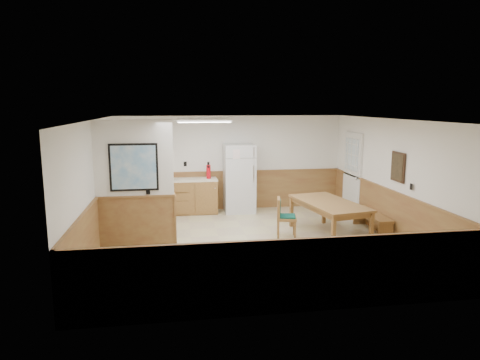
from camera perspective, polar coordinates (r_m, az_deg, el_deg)
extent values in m
plane|color=tan|center=(8.80, 1.32, -8.42)|extent=(6.00, 6.00, 0.00)
cube|color=white|center=(8.36, 1.39, 8.06)|extent=(6.00, 6.00, 0.02)
cube|color=white|center=(11.42, -1.29, 2.29)|extent=(6.00, 0.02, 2.50)
cube|color=white|center=(9.48, 19.50, 0.13)|extent=(0.02, 6.00, 2.50)
cube|color=white|center=(8.50, -18.98, -0.93)|extent=(0.02, 6.00, 2.50)
cube|color=olive|center=(11.53, -1.26, -1.42)|extent=(6.00, 0.04, 1.00)
cube|color=olive|center=(9.62, 19.14, -4.28)|extent=(0.04, 6.00, 1.00)
cube|color=olive|center=(8.67, -18.56, -5.80)|extent=(0.04, 6.00, 1.00)
cube|color=white|center=(8.52, -13.96, 2.75)|extent=(1.50, 0.15, 1.50)
cube|color=olive|center=(8.76, -13.62, -5.39)|extent=(1.50, 0.17, 1.00)
cube|color=black|center=(8.45, -13.98, 1.66)|extent=(0.92, 0.03, 0.92)
cube|color=white|center=(8.43, -13.99, 1.64)|extent=(0.84, 0.01, 0.84)
cube|color=olive|center=(11.16, -6.67, -2.23)|extent=(1.40, 0.60, 0.86)
cube|color=olive|center=(11.21, -14.21, -2.42)|extent=(0.06, 0.60, 0.86)
cube|color=olive|center=(11.16, -10.42, -2.33)|extent=(0.06, 0.60, 0.86)
cube|color=#ECE4C6|center=(11.07, -8.79, -0.01)|extent=(2.20, 0.60, 0.04)
cube|color=#ECE4C6|center=(11.35, -8.80, 0.60)|extent=(2.20, 0.02, 0.10)
cube|color=white|center=(11.19, 14.74, 0.64)|extent=(0.05, 1.02, 2.15)
cube|color=white|center=(11.19, 14.69, 0.64)|extent=(0.04, 0.90, 2.05)
cube|color=silver|center=(11.11, 14.69, 3.31)|extent=(0.02, 0.76, 0.80)
cube|color=white|center=(11.29, -11.93, 3.52)|extent=(0.80, 0.03, 1.00)
cube|color=white|center=(11.27, -11.94, 3.51)|extent=(0.70, 0.01, 0.90)
cube|color=#372316|center=(9.16, 20.32, 1.65)|extent=(0.03, 0.50, 0.60)
cube|color=black|center=(9.15, 20.21, 1.65)|extent=(0.01, 0.42, 0.52)
cube|color=white|center=(9.55, -4.78, 7.98)|extent=(1.20, 0.30, 0.08)
cube|color=white|center=(9.55, -4.78, 7.71)|extent=(1.15, 0.25, 0.01)
cube|color=silver|center=(11.14, -0.10, 0.23)|extent=(0.79, 0.70, 1.78)
cube|color=silver|center=(10.74, 1.85, 3.79)|extent=(0.03, 0.02, 0.23)
cube|color=silver|center=(10.81, 1.83, 0.88)|extent=(0.03, 0.02, 0.42)
cube|color=olive|center=(9.28, 11.77, -3.02)|extent=(1.31, 2.09, 0.05)
cube|color=olive|center=(9.30, 11.75, -3.47)|extent=(1.19, 1.98, 0.10)
cube|color=olive|center=(8.40, 12.35, -7.06)|extent=(0.08, 0.08, 0.70)
cube|color=olive|center=(9.95, 6.87, -4.22)|extent=(0.08, 0.08, 0.70)
cube|color=olive|center=(8.87, 17.11, -6.38)|extent=(0.08, 0.08, 0.70)
cube|color=olive|center=(10.34, 11.16, -3.79)|extent=(0.08, 0.08, 0.70)
cube|color=olive|center=(9.84, 17.21, -4.31)|extent=(0.39, 1.49, 0.05)
cube|color=olive|center=(9.31, 18.99, -6.66)|extent=(0.31, 0.07, 0.40)
cube|color=olive|center=(10.50, 15.51, -4.61)|extent=(0.31, 0.07, 0.40)
cube|color=olive|center=(9.12, 6.23, -5.07)|extent=(0.48, 0.48, 0.06)
cube|color=#0F4D3C|center=(9.11, 6.23, -4.80)|extent=(0.44, 0.44, 0.03)
cube|color=olive|center=(9.05, 5.16, -3.66)|extent=(0.14, 0.41, 0.40)
cube|color=#0F4D3C|center=(9.05, 4.07, -3.65)|extent=(0.09, 0.34, 0.34)
cube|color=olive|center=(9.01, 5.14, -6.73)|extent=(0.05, 0.05, 0.39)
cube|color=olive|center=(9.34, 5.09, -6.12)|extent=(0.05, 0.05, 0.39)
cube|color=olive|center=(9.02, 7.35, -6.75)|extent=(0.05, 0.05, 0.39)
cube|color=olive|center=(9.35, 7.22, -6.14)|extent=(0.05, 0.05, 0.39)
cylinder|color=red|center=(11.05, -4.22, 1.10)|extent=(0.11, 0.11, 0.36)
cylinder|color=black|center=(11.02, -4.24, 2.22)|extent=(0.06, 0.06, 0.08)
cylinder|color=#167B29|center=(11.05, -12.96, 0.54)|extent=(0.08, 0.08, 0.23)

